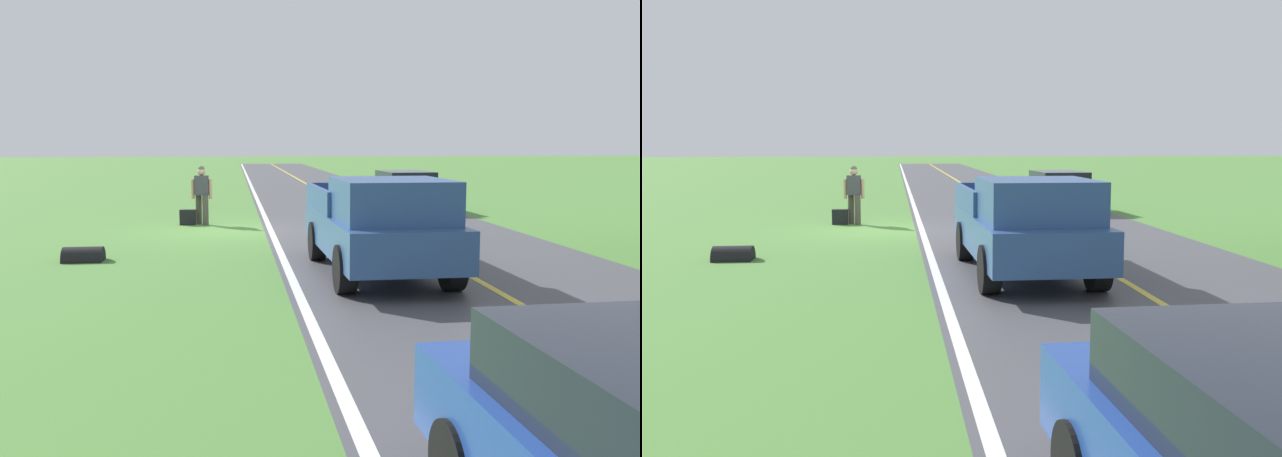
{
  "view_description": "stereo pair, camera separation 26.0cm",
  "coord_description": "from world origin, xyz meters",
  "views": [
    {
      "loc": [
        -0.05,
        19.43,
        2.44
      ],
      "look_at": [
        -1.26,
        9.74,
        1.23
      ],
      "focal_mm": 39.29,
      "sensor_mm": 36.0,
      "label": 1
    },
    {
      "loc": [
        -0.31,
        19.45,
        2.44
      ],
      "look_at": [
        -1.26,
        9.74,
        1.23
      ],
      "focal_mm": 39.29,
      "sensor_mm": 36.0,
      "label": 2
    }
  ],
  "objects": [
    {
      "name": "pickup_truck_passing",
      "position": [
        -2.71,
        7.0,
        0.97
      ],
      "size": [
        2.17,
        5.43,
        1.82
      ],
      "color": "#2D4C84",
      "rests_on": "ground"
    },
    {
      "name": "suitcase_carried",
      "position": [
        1.28,
        -1.47,
        0.23
      ],
      "size": [
        0.47,
        0.23,
        0.46
      ],
      "primitive_type": "cube",
      "rotation": [
        0.0,
        0.0,
        1.52
      ],
      "color": "black",
      "rests_on": "ground"
    },
    {
      "name": "sedan_near_oncoming",
      "position": [
        -6.16,
        -5.08,
        0.75
      ],
      "size": [
        2.07,
        4.47,
        1.41
      ],
      "color": "#66754C",
      "rests_on": "ground"
    },
    {
      "name": "drainage_culvert",
      "position": [
        3.02,
        4.7,
        0.0
      ],
      "size": [
        0.8,
        0.6,
        0.6
      ],
      "primitive_type": "cylinder",
      "rotation": [
        0.0,
        1.57,
        0.0
      ],
      "color": "black",
      "rests_on": "ground"
    },
    {
      "name": "road_surface",
      "position": [
        -4.35,
        0.0,
        0.0
      ],
      "size": [
        6.89,
        120.0,
        0.0
      ],
      "primitive_type": "cube",
      "color": "#47474C",
      "rests_on": "ground"
    },
    {
      "name": "ground_plane",
      "position": [
        0.0,
        0.0,
        0.0
      ],
      "size": [
        200.0,
        200.0,
        0.0
      ],
      "primitive_type": "plane",
      "color": "#4C7F38"
    },
    {
      "name": "lane_centre_line",
      "position": [
        -4.35,
        0.0,
        0.01
      ],
      "size": [
        0.14,
        117.6,
        0.0
      ],
      "primitive_type": "cube",
      "color": "gold",
      "rests_on": "ground"
    },
    {
      "name": "hitchhiker_walking",
      "position": [
        0.85,
        -1.52,
        0.98
      ],
      "size": [
        0.62,
        0.52,
        1.75
      ],
      "color": "#4C473D",
      "rests_on": "ground"
    },
    {
      "name": "lane_edge_line",
      "position": [
        -1.09,
        0.0,
        0.01
      ],
      "size": [
        0.16,
        117.6,
        0.0
      ],
      "primitive_type": "cube",
      "color": "silver",
      "rests_on": "ground"
    }
  ]
}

